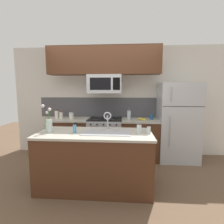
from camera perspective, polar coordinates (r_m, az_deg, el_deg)
ground_plane at (r=3.45m, az=-3.96°, el=-20.05°), size 10.00×10.00×0.00m
rear_partition at (r=4.32m, az=2.25°, el=3.54°), size 5.20×0.10×2.60m
splash_band at (r=4.30m, az=-1.78°, el=1.52°), size 3.31×0.01×0.48m
back_counter_left at (r=4.28m, az=-13.19°, el=-8.16°), size 0.89×0.65×0.91m
back_counter_right at (r=4.10m, az=8.97°, el=-8.73°), size 0.85×0.65×0.91m
stove_range at (r=4.11m, az=-2.22°, el=-8.53°), size 0.76×0.64×0.93m
microwave at (r=3.94m, az=-2.34°, el=9.11°), size 0.74×0.40×0.40m
upper_cabinet_band at (r=3.96m, az=-2.73°, el=16.40°), size 2.45×0.34×0.60m
refrigerator at (r=4.19m, az=20.58°, el=-3.03°), size 0.85×0.74×1.73m
storage_jar_tall at (r=4.29m, az=-17.61°, el=-0.68°), size 0.09×0.09×0.21m
storage_jar_medium at (r=4.23m, az=-16.29°, el=-0.96°), size 0.08×0.08×0.17m
storage_jar_short at (r=4.15m, az=-13.16°, el=-1.18°), size 0.10×0.10×0.15m
banana_bunch at (r=3.94m, az=9.78°, el=-2.31°), size 0.19×0.12×0.08m
french_press at (r=4.03m, az=5.55°, el=-0.91°), size 0.09×0.09×0.27m
coffee_tin at (r=4.07m, az=12.75°, el=-1.61°), size 0.08×0.08×0.11m
island_counter at (r=2.95m, az=-5.54°, el=-15.25°), size 1.81×0.81×0.91m
kitchen_sink at (r=2.80m, az=-1.90°, el=-8.12°), size 0.76×0.43×0.16m
sink_faucet at (r=2.95m, az=-1.47°, el=-2.01°), size 0.14×0.14×0.31m
dish_soap_bottle at (r=2.82m, az=-12.10°, el=-5.30°), size 0.06×0.05×0.16m
drinking_glass at (r=2.79m, az=8.84°, el=-5.44°), size 0.07×0.07×0.13m
spare_glass at (r=2.78m, az=11.88°, el=-5.81°), size 0.06×0.06×0.10m
flower_vase at (r=2.96m, az=-19.94°, el=-3.87°), size 0.14×0.13×0.45m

